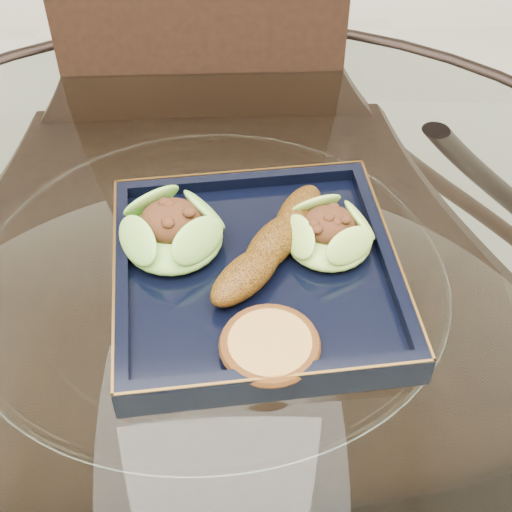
{
  "coord_description": "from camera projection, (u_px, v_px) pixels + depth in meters",
  "views": [
    {
      "loc": [
        0.02,
        -0.43,
        1.29
      ],
      "look_at": [
        0.04,
        0.03,
        0.8
      ],
      "focal_mm": 50.0,
      "sensor_mm": 36.0,
      "label": 1
    }
  ],
  "objects": [
    {
      "name": "roasted_plantain",
      "position": [
        273.0,
        244.0,
        0.69
      ],
      "size": [
        0.13,
        0.17,
        0.03
      ],
      "primitive_type": "ellipsoid",
      "rotation": [
        0.0,
        0.0,
        0.96
      ],
      "color": "#683C0B",
      "rests_on": "navy_plate"
    },
    {
      "name": "navy_plate",
      "position": [
        256.0,
        277.0,
        0.69
      ],
      "size": [
        0.29,
        0.29,
        0.02
      ],
      "primitive_type": "cube",
      "rotation": [
        0.0,
        0.0,
        0.07
      ],
      "color": "black",
      "rests_on": "dining_table"
    },
    {
      "name": "lettuce_wrap_right",
      "position": [
        329.0,
        236.0,
        0.7
      ],
      "size": [
        0.09,
        0.09,
        0.03
      ],
      "primitive_type": "ellipsoid",
      "rotation": [
        0.0,
        0.0,
        -0.03
      ],
      "color": "#62952B",
      "rests_on": "navy_plate"
    },
    {
      "name": "crumb_patty",
      "position": [
        270.0,
        346.0,
        0.61
      ],
      "size": [
        0.1,
        0.1,
        0.01
      ],
      "primitive_type": "cylinder",
      "rotation": [
        0.0,
        0.0,
        0.31
      ],
      "color": "#B2863B",
      "rests_on": "navy_plate"
    },
    {
      "name": "lettuce_wrap_left",
      "position": [
        173.0,
        233.0,
        0.7
      ],
      "size": [
        0.12,
        0.12,
        0.04
      ],
      "primitive_type": "ellipsoid",
      "rotation": [
        0.0,
        0.0,
        0.22
      ],
      "color": "#558D29",
      "rests_on": "navy_plate"
    },
    {
      "name": "dining_chair",
      "position": [
        210.0,
        249.0,
        1.07
      ],
      "size": [
        0.41,
        0.41,
        0.93
      ],
      "rotation": [
        0.0,
        0.0,
        -0.01
      ],
      "color": "black",
      "rests_on": "ground"
    },
    {
      "name": "dining_table",
      "position": [
        219.0,
        405.0,
        0.79
      ],
      "size": [
        1.13,
        1.13,
        0.77
      ],
      "color": "white",
      "rests_on": "ground"
    }
  ]
}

